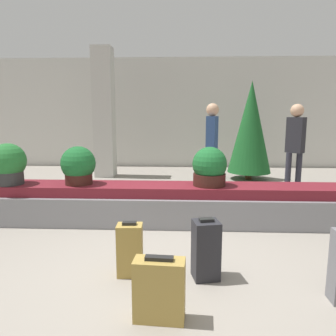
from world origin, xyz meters
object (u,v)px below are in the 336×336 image
at_px(traveler_0, 212,139).
at_px(decorated_tree, 251,127).
at_px(potted_plant_1, 8,164).
at_px(suitcase_3, 159,290).
at_px(suitcase_2, 206,250).
at_px(suitcase_0, 130,250).
at_px(pillar, 104,113).
at_px(potted_plant_2, 210,168).
at_px(traveler_1, 295,141).
at_px(potted_plant_0, 78,166).

height_order(traveler_0, decorated_tree, decorated_tree).
height_order(potted_plant_1, traveler_0, traveler_0).
relative_size(suitcase_3, decorated_tree, 0.22).
height_order(suitcase_2, decorated_tree, decorated_tree).
distance_m(traveler_0, decorated_tree, 1.74).
distance_m(suitcase_0, potted_plant_1, 2.64).
xyz_separation_m(pillar, potted_plant_2, (2.37, -3.54, -0.77)).
distance_m(pillar, suitcase_0, 5.53).
height_order(suitcase_0, decorated_tree, decorated_tree).
height_order(pillar, potted_plant_1, pillar).
bearing_deg(traveler_1, potted_plant_0, -109.80).
bearing_deg(decorated_tree, suitcase_3, -107.64).
bearing_deg(suitcase_2, potted_plant_0, 125.04).
bearing_deg(traveler_0, traveler_1, -79.16).
relative_size(pillar, potted_plant_0, 5.67).
height_order(potted_plant_0, traveler_0, traveler_0).
distance_m(potted_plant_0, decorated_tree, 4.58).
bearing_deg(suitcase_3, potted_plant_1, 140.25).
relative_size(traveler_0, decorated_tree, 0.76).
relative_size(potted_plant_0, decorated_tree, 0.24).
relative_size(suitcase_2, traveler_1, 0.34).
height_order(suitcase_2, traveler_0, traveler_0).
bearing_deg(potted_plant_0, pillar, 97.16).
bearing_deg(suitcase_0, pillar, 102.81).
xyz_separation_m(pillar, decorated_tree, (3.60, -0.24, -0.33)).
bearing_deg(suitcase_3, traveler_1, 63.77).
xyz_separation_m(suitcase_2, potted_plant_0, (-1.77, 1.65, 0.55)).
bearing_deg(suitcase_2, decorated_tree, 62.33).
bearing_deg(traveler_1, suitcase_0, -83.37).
bearing_deg(traveler_1, suitcase_3, -74.55).
bearing_deg(pillar, traveler_1, -23.92).
xyz_separation_m(suitcase_2, suitcase_3, (-0.41, -0.68, -0.04)).
distance_m(traveler_0, traveler_1, 1.59).
xyz_separation_m(potted_plant_1, traveler_0, (3.14, 1.97, 0.22)).
xyz_separation_m(pillar, suitcase_2, (2.22, -5.18, -1.30)).
xyz_separation_m(potted_plant_1, traveler_1, (4.71, 1.77, 0.21)).
height_order(potted_plant_1, traveler_1, traveler_1).
distance_m(pillar, traveler_0, 3.08).
relative_size(pillar, suitcase_3, 6.03).
height_order(potted_plant_0, decorated_tree, decorated_tree).
distance_m(potted_plant_2, traveler_1, 2.47).
distance_m(suitcase_2, decorated_tree, 5.22).
height_order(potted_plant_0, potted_plant_2, same).
bearing_deg(decorated_tree, suitcase_2, -105.61).
distance_m(suitcase_2, potted_plant_1, 3.26).
bearing_deg(suitcase_3, potted_plant_2, 80.25).
relative_size(potted_plant_1, traveler_1, 0.34).
height_order(suitcase_3, potted_plant_0, potted_plant_0).
height_order(potted_plant_2, traveler_1, traveler_1).
bearing_deg(traveler_1, potted_plant_1, -114.00).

